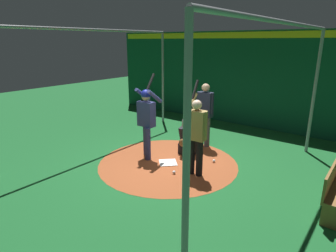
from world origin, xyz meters
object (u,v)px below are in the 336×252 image
(batter, at_px, (147,117))
(visitor, at_px, (196,132))
(umpire, at_px, (205,112))
(baseball_1, at_px, (174,172))
(baseball_0, at_px, (214,161))
(home_plate, at_px, (168,163))
(catcher, at_px, (188,141))

(batter, distance_m, visitor, 1.53)
(umpire, bearing_deg, baseball_1, 11.85)
(umpire, distance_m, baseball_0, 1.53)
(home_plate, height_order, baseball_1, baseball_1)
(catcher, height_order, visitor, visitor)
(umpire, relative_size, visitor, 0.86)
(visitor, distance_m, baseball_1, 1.06)
(umpire, bearing_deg, visitor, 24.98)
(batter, relative_size, baseball_1, 28.36)
(umpire, bearing_deg, home_plate, -2.23)
(visitor, bearing_deg, baseball_0, 174.21)
(baseball_0, bearing_deg, baseball_1, -19.82)
(visitor, bearing_deg, baseball_1, -55.72)
(visitor, distance_m, baseball_0, 1.25)
(home_plate, bearing_deg, baseball_0, 129.16)
(home_plate, relative_size, catcher, 0.44)
(home_plate, height_order, umpire, umpire)
(home_plate, xyz_separation_m, baseball_1, (0.40, 0.48, 0.03))
(baseball_1, bearing_deg, catcher, -160.02)
(batter, relative_size, baseball_0, 28.36)
(umpire, height_order, baseball_1, umpire)
(catcher, relative_size, umpire, 0.54)
(umpire, distance_m, baseball_1, 2.24)
(visitor, relative_size, baseball_1, 27.94)
(home_plate, bearing_deg, catcher, 176.46)
(baseball_0, relative_size, baseball_1, 1.00)
(home_plate, distance_m, baseball_1, 0.62)
(batter, bearing_deg, home_plate, 90.04)
(batter, bearing_deg, baseball_0, 114.74)
(batter, xyz_separation_m, visitor, (0.11, 1.53, -0.08))
(umpire, distance_m, visitor, 1.87)
(catcher, height_order, baseball_1, catcher)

